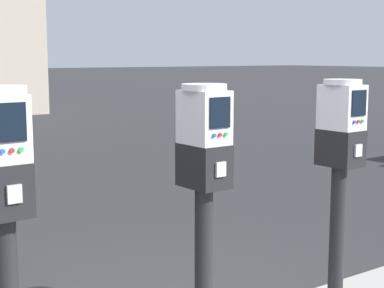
{
  "coord_description": "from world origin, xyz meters",
  "views": [
    {
      "loc": [
        -1.45,
        -2.43,
        1.67
      ],
      "look_at": [
        0.23,
        -0.06,
        1.24
      ],
      "focal_mm": 55.9,
      "sensor_mm": 36.0,
      "label": 1
    }
  ],
  "objects": [
    {
      "name": "parking_meter_near_kerb",
      "position": [
        -0.74,
        -0.16,
        1.12
      ],
      "size": [
        0.22,
        0.26,
        1.42
      ],
      "rotation": [
        0.0,
        0.0,
        -1.53
      ],
      "color": "black",
      "rests_on": "sidewalk_slab"
    },
    {
      "name": "parking_meter_end_of_row",
      "position": [
        1.2,
        -0.16,
        1.11
      ],
      "size": [
        0.22,
        0.26,
        1.4
      ],
      "rotation": [
        0.0,
        0.0,
        -1.53
      ],
      "color": "black",
      "rests_on": "sidewalk_slab"
    },
    {
      "name": "parking_meter_twin_adjacent",
      "position": [
        0.23,
        -0.16,
        1.11
      ],
      "size": [
        0.22,
        0.26,
        1.4
      ],
      "rotation": [
        0.0,
        0.0,
        -1.53
      ],
      "color": "black",
      "rests_on": "sidewalk_slab"
    }
  ]
}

